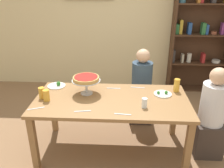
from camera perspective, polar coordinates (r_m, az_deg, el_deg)
The scene contains 18 objects.
ground_plane at distance 3.19m, azimuth -0.10°, elevation -15.53°, with size 12.00×12.00×0.00m, color #846042.
rear_partition at distance 4.71m, azimuth 1.47°, elevation 16.13°, with size 8.00×0.12×2.80m, color beige.
dining_table at distance 2.83m, azimuth -0.11°, elevation -5.16°, with size 1.83×0.90×0.74m.
bookshelf at distance 4.80m, azimuth 20.90°, elevation 11.47°, with size 1.10×0.30×2.21m.
diner_head_east at distance 3.10m, azimuth 22.86°, elevation -7.88°, with size 0.34×0.34×1.15m.
diner_far_right at distance 3.58m, azimuth 7.12°, elevation -1.79°, with size 0.34×0.34×1.15m.
deep_dish_pizza_stand at distance 2.86m, azimuth -6.33°, elevation 1.09°, with size 0.35×0.35×0.23m.
salad_plate_near_diner at distance 3.19m, azimuth -13.25°, elevation -0.30°, with size 0.24×0.24×0.07m.
salad_plate_far_diner at distance 2.95m, azimuth 12.26°, elevation -2.34°, with size 0.22×0.22×0.06m.
beer_glass_amber_tall at distance 2.90m, azimuth -16.73°, elevation -2.10°, with size 0.07×0.07×0.14m, color gold.
beer_glass_amber_short at distance 3.05m, azimuth 15.48°, elevation -0.32°, with size 0.07×0.07×0.17m, color gold.
beer_glass_amber_spare at distance 2.82m, azimuth -15.71°, elevation -2.69°, with size 0.08×0.08×0.14m, color gold.
water_glass_clear_near at distance 2.60m, azimuth 7.91°, elevation -4.59°, with size 0.06×0.06×0.11m, color white.
cutlery_fork_near at distance 2.48m, azimuth 2.63°, elevation -7.37°, with size 0.18×0.02×0.01m, color silver.
cutlery_knife_near at distance 2.55m, azimuth -7.20°, elevation -6.59°, with size 0.18×0.02×0.01m, color silver.
cutlery_fork_far at distance 3.05m, azimuth 0.38°, elevation -1.05°, with size 0.18×0.02×0.01m, color silver.
cutlery_knife_far at distance 2.71m, azimuth -18.02°, elevation -5.68°, with size 0.18×0.02×0.01m, color silver.
cutlery_spare_fork at distance 3.09m, azimuth 6.28°, elevation -0.86°, with size 0.18×0.02×0.01m, color silver.
Camera 1 is at (0.14, -2.47, 2.02)m, focal length 37.53 mm.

